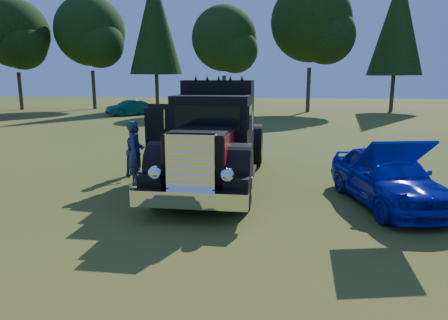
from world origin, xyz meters
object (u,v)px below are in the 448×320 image
spectator_near (135,153)px  spectator_far (136,150)px  distant_teal_car (130,108)px  diamond_t_truck (214,141)px  hotrod_coupe (387,177)px

spectator_near → spectator_far: size_ratio=1.16×
spectator_far → distant_teal_car: (-8.37, 21.19, -0.16)m
diamond_t_truck → distant_teal_car: bearing=116.6°
distant_teal_car → spectator_near: bearing=-26.8°
spectator_near → distant_teal_car: bearing=9.4°
hotrod_coupe → spectator_far: (-7.15, 2.18, 0.10)m
hotrod_coupe → spectator_far: hotrod_coupe is taller
spectator_near → distant_teal_car: spectator_near is taller
diamond_t_truck → distant_teal_car: size_ratio=1.84×
hotrod_coupe → distant_teal_car: bearing=123.6°
diamond_t_truck → spectator_near: size_ratio=3.85×
diamond_t_truck → hotrod_coupe: size_ratio=1.62×
diamond_t_truck → spectator_near: bearing=-174.9°
diamond_t_truck → spectator_near: (-2.29, -0.20, -0.35)m
spectator_near → distant_teal_car: 23.93m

